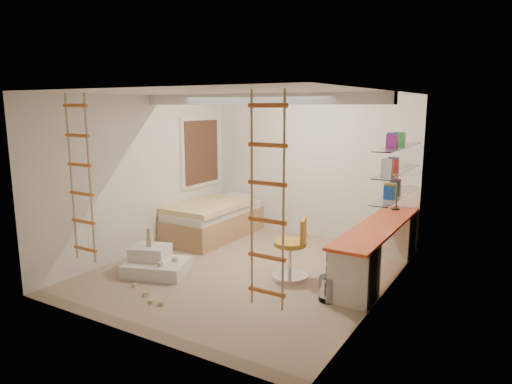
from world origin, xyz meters
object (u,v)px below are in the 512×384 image
Objects in this scene: desk at (378,248)px; play_platform at (155,263)px; bed at (214,220)px; swivel_chair at (292,256)px.

play_platform is at bearing -150.11° from desk.
desk is 3.22m from bed.
bed is (-3.20, 0.36, -0.07)m from desk.
play_platform is at bearing -79.06° from bed.
swivel_chair is (2.20, -1.14, -0.00)m from bed.
desk is at bearing 37.99° from swivel_chair.
bed is at bearing 152.57° from swivel_chair.
bed is at bearing 100.94° from play_platform.
desk is at bearing 29.89° from play_platform.
play_platform is (-2.81, -1.62, -0.25)m from desk.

